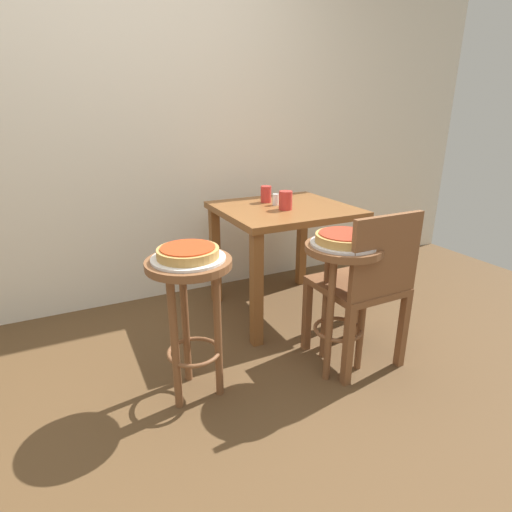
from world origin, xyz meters
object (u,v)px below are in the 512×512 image
Objects in this scene: pizza_foreground at (345,238)px; dining_table at (284,225)px; serving_plate_foreground at (344,243)px; serving_plate_middle at (188,258)px; stool_foreground at (342,280)px; stool_middle at (191,298)px; pizza_middle at (188,252)px; wooden_chair at (366,284)px; cup_near_edge at (286,200)px; cup_far_edge at (266,194)px; condiment_shaker at (275,199)px.

pizza_foreground reaches higher than dining_table.
serving_plate_middle is at bearing 170.02° from serving_plate_foreground.
serving_plate_middle is (-0.73, 0.13, -0.03)m from pizza_foreground.
stool_foreground is 2.10× the size of serving_plate_foreground.
pizza_middle is (0.00, 0.00, 0.22)m from stool_middle.
stool_foreground is at bearing -96.33° from dining_table.
stool_foreground is at bearing 90.00° from pizza_foreground.
pizza_foreground is 0.33× the size of wooden_chair.
cup_near_edge is (0.05, 0.64, 0.06)m from pizza_foreground.
stool_foreground is 0.22m from pizza_foreground.
serving_plate_foreground reaches higher than stool_foreground.
serving_plate_middle is 3.00× the size of cup_far_edge.
serving_plate_middle is 1.08m from cup_far_edge.
serving_plate_foreground is 1.23× the size of pizza_middle.
wooden_chair reaches higher than stool_middle.
wooden_chair reaches higher than serving_plate_middle.
pizza_middle reaches higher than stool_middle.
cup_near_edge reaches higher than dining_table.
condiment_shaker is (0.79, 0.65, 0.06)m from serving_plate_middle.
dining_table reaches higher than stool_middle.
cup_far_edge is (-0.01, 0.24, -0.00)m from cup_near_edge.
serving_plate_middle is at bearing 90.00° from stool_middle.
stool_middle is 6.44× the size of cup_far_edge.
cup_far_edge is (0.77, 0.76, 0.05)m from pizza_middle.
serving_plate_middle is at bearing 170.02° from pizza_foreground.
condiment_shaker reaches higher than pizza_middle.
dining_table is 0.75m from wooden_chair.
dining_table is at bearing 35.91° from pizza_middle.
stool_foreground is at bearing -9.98° from serving_plate_middle.
serving_plate_foreground is 0.73m from dining_table.
wooden_chair reaches higher than dining_table.
stool_foreground is 1.00× the size of stool_middle.
dining_table is at bearing 65.88° from cup_near_edge.
condiment_shaker is at bearing 86.17° from stool_foreground.
dining_table reaches higher than serving_plate_foreground.
cup_far_edge reaches higher than stool_middle.
wooden_chair is (0.87, -0.15, -0.23)m from serving_plate_middle.
cup_near_edge reaches higher than stool_middle.
dining_table is at bearing 83.67° from serving_plate_foreground.
pizza_foreground is 0.75m from pizza_middle.
dining_table is 7.56× the size of cup_far_edge.
stool_middle is at bearing -90.00° from serving_plate_middle.
stool_foreground is 6.44× the size of cup_far_edge.
dining_table is (0.81, 0.59, -0.13)m from pizza_middle.
pizza_foreground is 0.89m from cup_far_edge.
wooden_chair is at bearing -9.83° from pizza_middle.
serving_plate_middle is 1.01m from dining_table.
dining_table is 0.25m from cup_far_edge.
stool_middle is 0.19m from serving_plate_middle.
stool_middle is 0.22m from pizza_middle.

